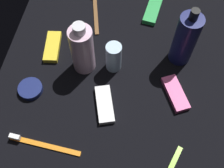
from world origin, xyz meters
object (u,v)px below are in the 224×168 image
snack_bar_pink (175,93)px  deodorant_stick (114,57)px  toothbrush_orange (40,144)px  snack_bar_yellow (53,47)px  snack_bar_green (152,11)px  lotion_bottle (185,39)px  bodywash_bottle (82,49)px  toothbrush_brown (95,9)px  snack_bar_white (105,104)px  cream_tin_left (30,89)px

snack_bar_pink → deodorant_stick: bearing=44.3°
toothbrush_orange → snack_bar_yellow: size_ratio=1.73×
deodorant_stick → snack_bar_green: 23.93cm
lotion_bottle → bodywash_bottle: size_ratio=1.12×
toothbrush_brown → snack_bar_white: (-32.50, -8.68, 0.14)cm
snack_bar_yellow → snack_bar_pink: bearing=-111.9°
snack_bar_yellow → bodywash_bottle: bearing=-119.4°
deodorant_stick → toothbrush_brown: (20.11, 9.07, -3.97)cm
snack_bar_pink → snack_bar_white: 19.02cm
toothbrush_brown → snack_bar_white: bearing=-165.0°
snack_bar_pink → snack_bar_green: (28.07, 8.66, 0.00)cm
cream_tin_left → toothbrush_brown: bearing=-20.6°
snack_bar_green → snack_bar_pink: bearing=-154.2°
snack_bar_white → deodorant_stick: bearing=-19.1°
lotion_bottle → cream_tin_left: 43.13cm
bodywash_bottle → snack_bar_yellow: bodywash_bottle is taller
deodorant_stick → toothbrush_brown: deodorant_stick is taller
bodywash_bottle → toothbrush_brown: bodywash_bottle is taller
snack_bar_pink → snack_bar_green: same height
deodorant_stick → snack_bar_yellow: (3.37, 18.56, -3.83)cm
snack_bar_white → snack_bar_yellow: (15.76, 18.17, 0.00)cm
toothbrush_brown → cream_tin_left: bearing=159.4°
snack_bar_white → cream_tin_left: (1.33, 20.38, 0.01)cm
lotion_bottle → snack_bar_yellow: 37.48cm
snack_bar_white → snack_bar_yellow: size_ratio=1.00×
lotion_bottle → deodorant_stick: 19.43cm
bodywash_bottle → toothbrush_brown: 22.22cm
bodywash_bottle → snack_bar_pink: (-5.26, -25.71, -6.93)cm
cream_tin_left → snack_bar_green: bearing=-42.1°
snack_bar_yellow → cream_tin_left: bearing=164.2°
deodorant_stick → cream_tin_left: (-11.06, 20.77, -3.81)cm
toothbrush_brown → snack_bar_green: (1.76, -18.01, 0.14)cm
toothbrush_brown → snack_bar_green: 18.09cm
toothbrush_brown → cream_tin_left: toothbrush_brown is taller
lotion_bottle → snack_bar_pink: lotion_bottle is taller
snack_bar_green → cream_tin_left: same height
toothbrush_orange → snack_bar_pink: toothbrush_orange is taller
deodorant_stick → snack_bar_green: deodorant_stick is taller
lotion_bottle → snack_bar_green: (15.70, 9.11, -7.50)cm
lotion_bottle → snack_bar_yellow: bearing=94.4°
toothbrush_orange → bodywash_bottle: bearing=-13.6°
toothbrush_orange → snack_bar_green: size_ratio=1.73×
bodywash_bottle → snack_bar_white: (-11.45, -7.72, -6.93)cm
snack_bar_yellow → cream_tin_left: size_ratio=1.61×
lotion_bottle → snack_bar_yellow: (-2.80, 36.61, -7.50)cm
toothbrush_brown → snack_bar_yellow: 19.25cm
snack_bar_green → snack_bar_yellow: bearing=132.6°
deodorant_stick → snack_bar_pink: (-6.20, -17.59, -3.83)cm
toothbrush_brown → snack_bar_white: size_ratio=1.71×
toothbrush_brown → snack_bar_pink: toothbrush_brown is taller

